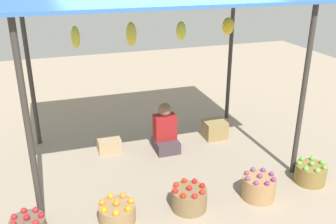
# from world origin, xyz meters

# --- Properties ---
(ground_plane) EXTENTS (14.00, 14.00, 0.00)m
(ground_plane) POSITION_xyz_m (0.00, 0.00, 0.00)
(ground_plane) COLOR gray
(market_stall_structure) EXTENTS (3.72, 2.39, 2.37)m
(market_stall_structure) POSITION_xyz_m (0.01, -0.00, 2.20)
(market_stall_structure) COLOR #38332D
(market_stall_structure) RESTS_ON ground
(vendor_person) EXTENTS (0.36, 0.44, 0.78)m
(vendor_person) POSITION_xyz_m (0.20, 0.18, 0.30)
(vendor_person) COLOR #42353A
(vendor_person) RESTS_ON ground
(basket_oranges) EXTENTS (0.43, 0.43, 0.28)m
(basket_oranges) POSITION_xyz_m (-0.88, -1.33, 0.12)
(basket_oranges) COLOR #96774E
(basket_oranges) RESTS_ON ground
(basket_red_tomatoes) EXTENTS (0.43, 0.43, 0.32)m
(basket_red_tomatoes) POSITION_xyz_m (-0.00, -1.37, 0.14)
(basket_red_tomatoes) COLOR olive
(basket_red_tomatoes) RESTS_ON ground
(basket_purple_onions) EXTENTS (0.42, 0.42, 0.35)m
(basket_purple_onions) POSITION_xyz_m (0.92, -1.44, 0.15)
(basket_purple_onions) COLOR #A77D4F
(basket_purple_onions) RESTS_ON ground
(basket_green_apples) EXTENTS (0.41, 0.41, 0.31)m
(basket_green_apples) POSITION_xyz_m (1.77, -1.34, 0.13)
(basket_green_apples) COLOR olive
(basket_green_apples) RESTS_ON ground
(wooden_crate_near_vendor) EXTENTS (0.37, 0.34, 0.30)m
(wooden_crate_near_vendor) POSITION_xyz_m (1.12, 0.33, 0.15)
(wooden_crate_near_vendor) COLOR olive
(wooden_crate_near_vendor) RESTS_ON ground
(wooden_crate_stacked_rear) EXTENTS (0.35, 0.33, 0.22)m
(wooden_crate_stacked_rear) POSITION_xyz_m (-0.66, 0.43, 0.11)
(wooden_crate_stacked_rear) COLOR tan
(wooden_crate_stacked_rear) RESTS_ON ground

